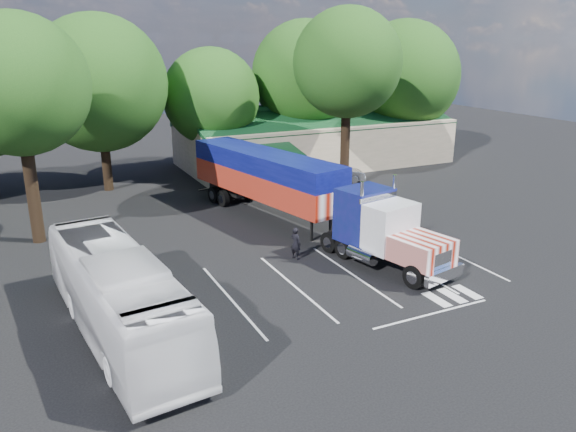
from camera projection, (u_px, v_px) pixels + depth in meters
name	position (u px, v px, depth m)	size (l,w,h in m)	color
ground	(248.00, 246.00, 31.60)	(120.00, 120.00, 0.00)	black
event_hall	(313.00, 140.00, 51.93)	(24.20, 14.12, 5.55)	beige
tree_row_c	(99.00, 83.00, 40.98)	(10.00, 10.00, 13.05)	black
tree_row_d	(211.00, 97.00, 46.28)	(8.00, 8.00, 10.60)	black
tree_row_e	(305.00, 75.00, 50.01)	(9.60, 9.60, 12.90)	black
tree_row_f	(404.00, 76.00, 53.24)	(10.40, 10.40, 13.00)	black
tree_near_left	(17.00, 85.00, 29.71)	(7.60, 7.60, 12.65)	black
tree_near_right	(348.00, 63.00, 40.82)	(8.00, 8.00, 13.50)	black
semi_truck	(292.00, 187.00, 34.24)	(6.92, 21.34, 4.45)	black
woman	(296.00, 243.00, 29.56)	(0.64, 0.42, 1.75)	black
bicycle	(290.00, 202.00, 38.70)	(0.55, 1.58, 0.83)	black
tour_bus	(119.00, 294.00, 21.73)	(2.88, 12.29, 3.42)	silver
silver_sedan	(336.00, 173.00, 45.38)	(1.59, 4.56, 1.50)	#93969A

